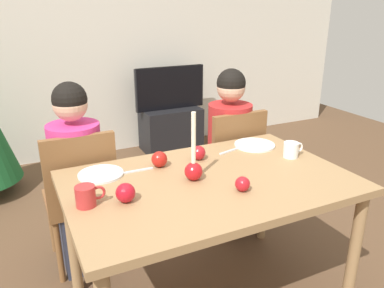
{
  "coord_description": "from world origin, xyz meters",
  "views": [
    {
      "loc": [
        -0.83,
        -1.52,
        1.57
      ],
      "look_at": [
        0.0,
        0.2,
        0.87
      ],
      "focal_mm": 35.94,
      "sensor_mm": 36.0,
      "label": 1
    }
  ],
  "objects_px": {
    "chair_left": "(81,193)",
    "plate_right": "(255,145)",
    "candle_centerpiece": "(194,167)",
    "apple_by_right_mug": "(198,153)",
    "apple_by_left_plate": "(125,193)",
    "tv_stand": "(171,129)",
    "mug_left": "(86,196)",
    "apple_far_edge": "(243,184)",
    "person_left_child": "(79,182)",
    "chair_right": "(231,163)",
    "tv": "(170,88)",
    "dining_table": "(209,194)",
    "mug_right": "(291,150)",
    "person_right_child": "(229,154)",
    "apple_near_candle": "(159,159)",
    "plate_left": "(101,174)"
  },
  "relations": [
    {
      "from": "dining_table",
      "to": "tv_stand",
      "type": "xyz_separation_m",
      "value": [
        0.75,
        2.3,
        -0.43
      ]
    },
    {
      "from": "person_right_child",
      "to": "apple_near_candle",
      "type": "height_order",
      "value": "person_right_child"
    },
    {
      "from": "person_left_child",
      "to": "person_right_child",
      "type": "height_order",
      "value": "same"
    },
    {
      "from": "candle_centerpiece",
      "to": "apple_near_candle",
      "type": "relative_size",
      "value": 4.06
    },
    {
      "from": "plate_right",
      "to": "apple_by_left_plate",
      "type": "height_order",
      "value": "apple_by_left_plate"
    },
    {
      "from": "apple_by_right_mug",
      "to": "mug_left",
      "type": "bearing_deg",
      "value": -158.82
    },
    {
      "from": "tv",
      "to": "apple_near_candle",
      "type": "height_order",
      "value": "tv"
    },
    {
      "from": "plate_right",
      "to": "apple_by_right_mug",
      "type": "xyz_separation_m",
      "value": [
        -0.41,
        -0.05,
        0.03
      ]
    },
    {
      "from": "tv_stand",
      "to": "mug_right",
      "type": "relative_size",
      "value": 5.06
    },
    {
      "from": "chair_left",
      "to": "apple_by_left_plate",
      "type": "height_order",
      "value": "chair_left"
    },
    {
      "from": "person_left_child",
      "to": "mug_left",
      "type": "distance_m",
      "value": 0.69
    },
    {
      "from": "tv",
      "to": "plate_left",
      "type": "height_order",
      "value": "tv"
    },
    {
      "from": "dining_table",
      "to": "mug_right",
      "type": "distance_m",
      "value": 0.57
    },
    {
      "from": "tv",
      "to": "plate_right",
      "type": "bearing_deg",
      "value": -97.94
    },
    {
      "from": "chair_left",
      "to": "plate_right",
      "type": "distance_m",
      "value": 1.09
    },
    {
      "from": "tv",
      "to": "apple_far_edge",
      "type": "distance_m",
      "value": 2.57
    },
    {
      "from": "apple_by_left_plate",
      "to": "tv_stand",
      "type": "bearing_deg",
      "value": 62.99
    },
    {
      "from": "tv",
      "to": "mug_right",
      "type": "xyz_separation_m",
      "value": [
        -0.2,
        -2.24,
        0.08
      ]
    },
    {
      "from": "tv_stand",
      "to": "chair_right",
      "type": "bearing_deg",
      "value": -98.45
    },
    {
      "from": "tv_stand",
      "to": "mug_right",
      "type": "xyz_separation_m",
      "value": [
        -0.2,
        -2.24,
        0.55
      ]
    },
    {
      "from": "person_left_child",
      "to": "plate_right",
      "type": "height_order",
      "value": "person_left_child"
    },
    {
      "from": "candle_centerpiece",
      "to": "chair_right",
      "type": "bearing_deg",
      "value": 45.09
    },
    {
      "from": "dining_table",
      "to": "tv",
      "type": "height_order",
      "value": "tv"
    },
    {
      "from": "apple_by_right_mug",
      "to": "dining_table",
      "type": "bearing_deg",
      "value": -104.49
    },
    {
      "from": "candle_centerpiece",
      "to": "apple_by_right_mug",
      "type": "distance_m",
      "value": 0.27
    },
    {
      "from": "apple_near_candle",
      "to": "apple_far_edge",
      "type": "xyz_separation_m",
      "value": [
        0.24,
        -0.43,
        -0.01
      ]
    },
    {
      "from": "person_right_child",
      "to": "plate_right",
      "type": "relative_size",
      "value": 4.75
    },
    {
      "from": "apple_far_edge",
      "to": "tv",
      "type": "bearing_deg",
      "value": 74.72
    },
    {
      "from": "dining_table",
      "to": "apple_by_left_plate",
      "type": "height_order",
      "value": "apple_by_left_plate"
    },
    {
      "from": "plate_right",
      "to": "apple_by_right_mug",
      "type": "bearing_deg",
      "value": -173.65
    },
    {
      "from": "mug_left",
      "to": "apple_far_edge",
      "type": "distance_m",
      "value": 0.7
    },
    {
      "from": "person_left_child",
      "to": "apple_by_right_mug",
      "type": "relative_size",
      "value": 14.67
    },
    {
      "from": "tv_stand",
      "to": "plate_right",
      "type": "distance_m",
      "value": 2.09
    },
    {
      "from": "chair_left",
      "to": "person_left_child",
      "type": "bearing_deg",
      "value": 90.0
    },
    {
      "from": "plate_right",
      "to": "mug_left",
      "type": "bearing_deg",
      "value": -164.23
    },
    {
      "from": "person_right_child",
      "to": "chair_left",
      "type": "bearing_deg",
      "value": -178.22
    },
    {
      "from": "chair_right",
      "to": "apple_by_left_plate",
      "type": "bearing_deg",
      "value": -145.39
    },
    {
      "from": "person_left_child",
      "to": "plate_right",
      "type": "distance_m",
      "value": 1.08
    },
    {
      "from": "chair_right",
      "to": "mug_right",
      "type": "bearing_deg",
      "value": -84.44
    },
    {
      "from": "plate_left",
      "to": "apple_by_left_plate",
      "type": "distance_m",
      "value": 0.33
    },
    {
      "from": "person_right_child",
      "to": "candle_centerpiece",
      "type": "relative_size",
      "value": 3.39
    },
    {
      "from": "person_left_child",
      "to": "apple_near_candle",
      "type": "bearing_deg",
      "value": -46.12
    },
    {
      "from": "person_right_child",
      "to": "apple_by_left_plate",
      "type": "bearing_deg",
      "value": -144.08
    },
    {
      "from": "tv",
      "to": "plate_left",
      "type": "relative_size",
      "value": 3.46
    },
    {
      "from": "mug_left",
      "to": "apple_by_left_plate",
      "type": "height_order",
      "value": "mug_left"
    },
    {
      "from": "apple_by_left_plate",
      "to": "candle_centerpiece",
      "type": "bearing_deg",
      "value": 11.11
    },
    {
      "from": "candle_centerpiece",
      "to": "tv_stand",
      "type": "bearing_deg",
      "value": 69.96
    },
    {
      "from": "person_left_child",
      "to": "plate_left",
      "type": "bearing_deg",
      "value": -80.0
    },
    {
      "from": "chair_right",
      "to": "plate_left",
      "type": "bearing_deg",
      "value": -161.61
    },
    {
      "from": "dining_table",
      "to": "plate_right",
      "type": "height_order",
      "value": "plate_right"
    }
  ]
}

